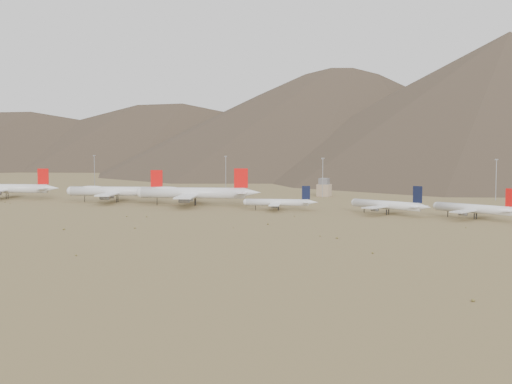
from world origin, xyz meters
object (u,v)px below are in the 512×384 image
at_px(widebody_east, 194,193).
at_px(narrowbody_b, 388,205).
at_px(control_tower, 324,188).
at_px(widebody_centre, 116,191).
at_px(narrowbody_a, 279,202).
at_px(widebody_west, 6,188).

bearing_deg(widebody_east, narrowbody_b, -20.39).
bearing_deg(control_tower, widebody_centre, -138.11).
distance_m(widebody_centre, narrowbody_a, 107.50).
xyz_separation_m(widebody_west, narrowbody_a, (185.72, 1.22, -2.36)).
relative_size(widebody_east, control_tower, 5.77).
relative_size(widebody_west, narrowbody_b, 1.42).
xyz_separation_m(widebody_west, widebody_centre, (78.40, 6.93, 0.05)).
bearing_deg(narrowbody_b, widebody_centre, -161.47).
height_order(widebody_west, control_tower, widebody_west).
relative_size(narrowbody_a, control_tower, 3.25).
distance_m(widebody_west, widebody_centre, 78.70).
xyz_separation_m(widebody_east, narrowbody_a, (54.64, -5.71, -3.06)).
distance_m(widebody_west, narrowbody_b, 244.18).
bearing_deg(widebody_centre, narrowbody_a, -21.79).
distance_m(widebody_east, narrowbody_a, 55.03).
distance_m(widebody_west, control_tower, 204.80).
distance_m(widebody_west, narrowbody_a, 185.74).
bearing_deg(widebody_east, widebody_centre, 161.68).
xyz_separation_m(widebody_centre, control_tower, (101.47, 91.00, -1.39)).
xyz_separation_m(widebody_east, control_tower, (48.79, 91.00, -2.04)).
bearing_deg(narrowbody_a, widebody_east, 157.34).
xyz_separation_m(widebody_centre, narrowbody_b, (165.76, -4.10, -1.76)).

